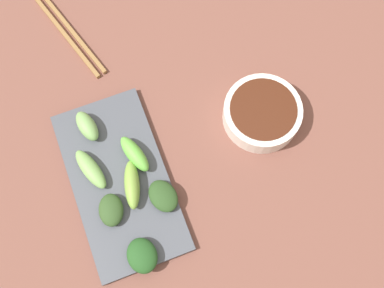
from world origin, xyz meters
name	(u,v)px	position (x,y,z in m)	size (l,w,h in m)	color
tabletop	(190,166)	(0.00, 0.00, 0.01)	(2.10, 2.10, 0.02)	brown
sauce_bowl	(262,113)	(-0.16, -0.04, 0.04)	(0.15, 0.15, 0.04)	silver
serving_plate	(120,181)	(0.13, -0.01, 0.03)	(0.17, 0.33, 0.01)	#474B54
broccoli_leafy_0	(111,210)	(0.16, 0.03, 0.04)	(0.04, 0.06, 0.02)	#2F4B23
broccoli_stalk_1	(91,169)	(0.17, -0.05, 0.04)	(0.03, 0.09, 0.02)	#76A456
broccoli_leafy_2	(142,256)	(0.13, 0.13, 0.05)	(0.05, 0.06, 0.03)	#224C1F
broccoli_stalk_3	(132,185)	(0.11, 0.01, 0.05)	(0.03, 0.09, 0.03)	#77A03E
broccoli_stalk_4	(87,126)	(0.15, -0.13, 0.05)	(0.03, 0.06, 0.03)	#76A75B
broccoli_stalk_5	(135,154)	(0.09, -0.05, 0.05)	(0.03, 0.08, 0.03)	#64B642
broccoli_leafy_6	(163,196)	(0.07, 0.04, 0.04)	(0.05, 0.06, 0.02)	#2A4820
chopsticks	(70,35)	(0.13, -0.34, 0.02)	(0.09, 0.23, 0.01)	olive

